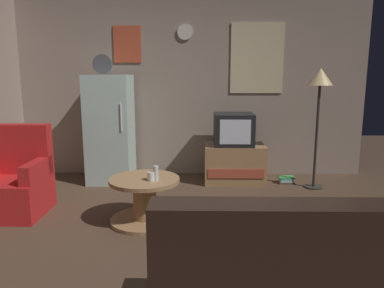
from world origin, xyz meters
The scene contains 11 objects.
ground_plane centered at (0.00, 0.00, 0.00)m, with size 12.00×12.00×0.00m, color #4C3828.
wall_with_art centered at (0.01, 2.45, 1.39)m, with size 5.20×0.12×2.77m.
fridge centered at (-1.09, 1.99, 0.75)m, with size 0.60×0.62×1.77m.
tv_stand centered at (0.66, 1.98, 0.27)m, with size 0.84×0.53×0.53m.
crt_tv centered at (0.64, 1.97, 0.75)m, with size 0.54×0.51×0.44m.
standing_lamp centered at (1.71, 1.71, 1.36)m, with size 0.32×0.32×1.59m.
coffee_table centered at (-0.40, 0.50, 0.23)m, with size 0.72×0.72×0.47m.
wine_glass centered at (-0.27, 0.42, 0.54)m, with size 0.05×0.05×0.15m, color silver.
mug_ceramic_white centered at (-0.32, 0.42, 0.51)m, with size 0.08×0.08×0.09m, color silver.
armchair centered at (-1.87, 0.74, 0.34)m, with size 0.68×0.68×0.96m.
book_stack centered at (1.39, 1.92, 0.05)m, with size 0.22×0.16×0.10m.
Camera 1 is at (0.15, -3.13, 1.52)m, focal length 34.66 mm.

